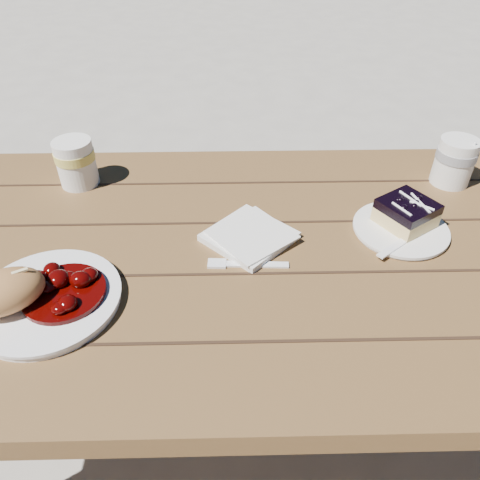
{
  "coord_description": "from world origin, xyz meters",
  "views": [
    {
      "loc": [
        -0.15,
        -0.72,
        1.35
      ],
      "look_at": [
        -0.14,
        -0.05,
        0.81
      ],
      "focal_mm": 35.0,
      "sensor_mm": 36.0,
      "label": 1
    }
  ],
  "objects_px": {
    "dessert_plate": "(400,229)",
    "coffee_cup": "(454,162)",
    "bread_roll": "(4,292)",
    "blueberry_cake": "(406,213)",
    "main_plate": "(48,300)",
    "picnic_table": "(302,301)",
    "second_cup": "(76,163)"
  },
  "relations": [
    {
      "from": "main_plate",
      "to": "coffee_cup",
      "type": "relative_size",
      "value": 2.24
    },
    {
      "from": "picnic_table",
      "to": "dessert_plate",
      "type": "relative_size",
      "value": 10.54
    },
    {
      "from": "main_plate",
      "to": "picnic_table",
      "type": "bearing_deg",
      "value": 17.29
    },
    {
      "from": "main_plate",
      "to": "bread_roll",
      "type": "distance_m",
      "value": 0.07
    },
    {
      "from": "main_plate",
      "to": "coffee_cup",
      "type": "height_order",
      "value": "coffee_cup"
    },
    {
      "from": "picnic_table",
      "to": "second_cup",
      "type": "bearing_deg",
      "value": 154.27
    },
    {
      "from": "dessert_plate",
      "to": "second_cup",
      "type": "distance_m",
      "value": 0.74
    },
    {
      "from": "bread_roll",
      "to": "dessert_plate",
      "type": "xyz_separation_m",
      "value": [
        0.73,
        0.21,
        -0.05
      ]
    },
    {
      "from": "blueberry_cake",
      "to": "second_cup",
      "type": "height_order",
      "value": "second_cup"
    },
    {
      "from": "picnic_table",
      "to": "dessert_plate",
      "type": "distance_m",
      "value": 0.26
    },
    {
      "from": "main_plate",
      "to": "second_cup",
      "type": "distance_m",
      "value": 0.4
    },
    {
      "from": "bread_roll",
      "to": "picnic_table",
      "type": "bearing_deg",
      "value": 17.57
    },
    {
      "from": "coffee_cup",
      "to": "second_cup",
      "type": "relative_size",
      "value": 1.0
    },
    {
      "from": "picnic_table",
      "to": "coffee_cup",
      "type": "bearing_deg",
      "value": 32.3
    },
    {
      "from": "dessert_plate",
      "to": "coffee_cup",
      "type": "distance_m",
      "value": 0.26
    },
    {
      "from": "coffee_cup",
      "to": "second_cup",
      "type": "bearing_deg",
      "value": 179.09
    },
    {
      "from": "main_plate",
      "to": "second_cup",
      "type": "xyz_separation_m",
      "value": [
        -0.04,
        0.4,
        0.05
      ]
    },
    {
      "from": "picnic_table",
      "to": "main_plate",
      "type": "distance_m",
      "value": 0.53
    },
    {
      "from": "dessert_plate",
      "to": "blueberry_cake",
      "type": "bearing_deg",
      "value": 56.31
    },
    {
      "from": "bread_roll",
      "to": "blueberry_cake",
      "type": "relative_size",
      "value": 0.97
    },
    {
      "from": "blueberry_cake",
      "to": "coffee_cup",
      "type": "bearing_deg",
      "value": 14.35
    },
    {
      "from": "bread_roll",
      "to": "coffee_cup",
      "type": "distance_m",
      "value": 0.99
    },
    {
      "from": "main_plate",
      "to": "blueberry_cake",
      "type": "bearing_deg",
      "value": 16.77
    },
    {
      "from": "main_plate",
      "to": "blueberry_cake",
      "type": "relative_size",
      "value": 1.82
    },
    {
      "from": "second_cup",
      "to": "blueberry_cake",
      "type": "bearing_deg",
      "value": -14.73
    },
    {
      "from": "dessert_plate",
      "to": "coffee_cup",
      "type": "relative_size",
      "value": 1.71
    },
    {
      "from": "main_plate",
      "to": "dessert_plate",
      "type": "xyz_separation_m",
      "value": [
        0.67,
        0.19,
        -0.0
      ]
    },
    {
      "from": "picnic_table",
      "to": "bread_roll",
      "type": "distance_m",
      "value": 0.6
    },
    {
      "from": "picnic_table",
      "to": "coffee_cup",
      "type": "relative_size",
      "value": 18.04
    },
    {
      "from": "coffee_cup",
      "to": "picnic_table",
      "type": "bearing_deg",
      "value": -147.7
    },
    {
      "from": "blueberry_cake",
      "to": "coffee_cup",
      "type": "height_order",
      "value": "coffee_cup"
    },
    {
      "from": "dessert_plate",
      "to": "blueberry_cake",
      "type": "height_order",
      "value": "blueberry_cake"
    }
  ]
}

